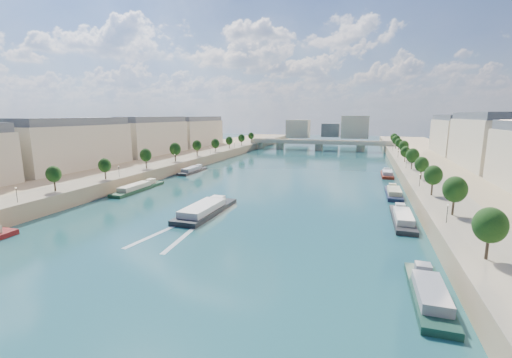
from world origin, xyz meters
The scene contains 17 objects.
ground centered at (0.00, 100.00, 0.00)m, with size 700.00×700.00×0.00m, color #0C3137.
quay_left centered at (-72.00, 100.00, 2.50)m, with size 44.00×520.00×5.00m, color #9E8460.
quay_right centered at (72.00, 100.00, 2.50)m, with size 44.00×520.00×5.00m, color #9E8460.
pave_left centered at (-57.00, 100.00, 5.05)m, with size 14.00×520.00×0.10m, color gray.
pave_right centered at (57.00, 100.00, 5.05)m, with size 14.00×520.00×0.10m, color gray.
trees_left centered at (-55.00, 102.00, 10.48)m, with size 4.80×268.80×8.26m.
trees_right centered at (55.00, 110.00, 10.48)m, with size 4.80×268.80×8.26m.
lamps_left centered at (-52.50, 90.00, 7.78)m, with size 0.36×200.36×4.28m.
lamps_right centered at (52.50, 105.00, 7.78)m, with size 0.36×200.36×4.28m.
buildings_left centered at (-85.00, 112.00, 16.45)m, with size 16.00×226.00×23.20m.
buildings_right centered at (85.00, 112.00, 16.45)m, with size 16.00×226.00×23.20m.
skyline centered at (3.19, 319.52, 14.66)m, with size 79.00×42.00×22.00m.
bridge centered at (0.00, 241.65, 5.08)m, with size 112.00×12.00×8.15m.
tour_barge centered at (-7.95, 51.45, 1.02)m, with size 8.44×27.48×3.75m.
wake centered at (-7.95, 34.84, 0.02)m, with size 10.76×25.99×0.04m.
moored_barges_left centered at (-45.50, 43.48, 0.84)m, with size 5.00×161.57×3.60m.
moored_barges_right centered at (45.50, 54.73, 0.84)m, with size 5.00×165.54×3.60m.
Camera 1 is at (34.70, -34.89, 28.11)m, focal length 24.00 mm.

